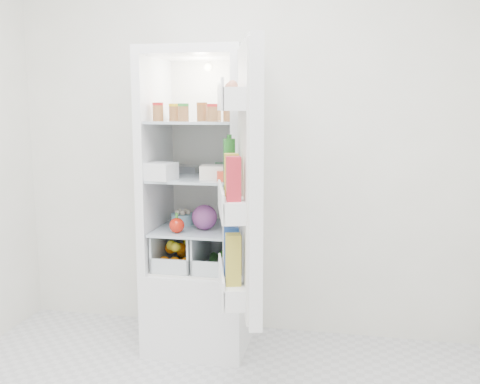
% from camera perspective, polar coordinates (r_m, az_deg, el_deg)
% --- Properties ---
extents(room_walls, '(3.02, 3.02, 2.61)m').
position_cam_1_polar(room_walls, '(1.99, -8.31, 12.57)').
color(room_walls, silver).
rests_on(room_walls, ground).
extents(refrigerator, '(0.60, 0.60, 1.80)m').
position_cam_1_polar(refrigerator, '(3.33, -4.02, -4.88)').
color(refrigerator, white).
rests_on(refrigerator, ground).
extents(shelf_low, '(0.49, 0.53, 0.01)m').
position_cam_1_polar(shelf_low, '(3.26, -4.32, -3.85)').
color(shelf_low, '#ADBDCB').
rests_on(shelf_low, refrigerator).
extents(shelf_mid, '(0.49, 0.53, 0.02)m').
position_cam_1_polar(shelf_mid, '(3.20, -4.38, 1.56)').
color(shelf_mid, '#ADBDCB').
rests_on(shelf_mid, refrigerator).
extents(shelf_top, '(0.49, 0.53, 0.02)m').
position_cam_1_polar(shelf_top, '(3.18, -4.46, 7.47)').
color(shelf_top, '#ADBDCB').
rests_on(shelf_top, refrigerator).
extents(crisper_left, '(0.23, 0.46, 0.22)m').
position_cam_1_polar(crisper_left, '(3.32, -6.34, -5.94)').
color(crisper_left, silver).
rests_on(crisper_left, refrigerator).
extents(crisper_right, '(0.23, 0.46, 0.22)m').
position_cam_1_polar(crisper_right, '(3.26, -2.21, -6.18)').
color(crisper_right, silver).
rests_on(crisper_right, refrigerator).
extents(condiment_jars, '(0.46, 0.34, 0.08)m').
position_cam_1_polar(condiment_jars, '(3.12, -4.93, 8.35)').
color(condiment_jars, '#B21919').
rests_on(condiment_jars, shelf_top).
extents(squeeze_bottle, '(0.07, 0.07, 0.19)m').
position_cam_1_polar(squeeze_bottle, '(3.27, -0.10, 9.36)').
color(squeeze_bottle, white).
rests_on(squeeze_bottle, shelf_top).
extents(tub_white, '(0.18, 0.18, 0.10)m').
position_cam_1_polar(tub_white, '(3.06, -8.45, 2.20)').
color(tub_white, white).
rests_on(tub_white, shelf_mid).
extents(tub_cream, '(0.15, 0.15, 0.08)m').
position_cam_1_polar(tub_cream, '(3.07, -2.96, 2.13)').
color(tub_cream, white).
rests_on(tub_cream, shelf_mid).
extents(tin_red, '(0.09, 0.09, 0.06)m').
position_cam_1_polar(tin_red, '(2.98, -1.69, 1.71)').
color(tin_red, red).
rests_on(tin_red, shelf_mid).
extents(foil_tray, '(0.18, 0.14, 0.04)m').
position_cam_1_polar(foil_tray, '(3.41, -5.77, 2.48)').
color(foil_tray, '#B6B6BA').
rests_on(foil_tray, shelf_mid).
extents(tub_green, '(0.13, 0.16, 0.07)m').
position_cam_1_polar(tub_green, '(3.23, -1.70, 2.44)').
color(tub_green, '#3F8B55').
rests_on(tub_green, shelf_mid).
extents(red_cabbage, '(0.15, 0.15, 0.15)m').
position_cam_1_polar(red_cabbage, '(3.17, -3.81, -2.70)').
color(red_cabbage, '#551E58').
rests_on(red_cabbage, shelf_low).
extents(bell_pepper, '(0.09, 0.09, 0.09)m').
position_cam_1_polar(bell_pepper, '(3.11, -6.75, -3.56)').
color(bell_pepper, red).
rests_on(bell_pepper, shelf_low).
extents(mushroom_bowl, '(0.15, 0.15, 0.07)m').
position_cam_1_polar(mushroom_bowl, '(3.33, -6.13, -2.89)').
color(mushroom_bowl, '#98D1E3').
rests_on(mushroom_bowl, shelf_low).
extents(citrus_pile, '(0.20, 0.31, 0.16)m').
position_cam_1_polar(citrus_pile, '(3.30, -6.58, -6.46)').
color(citrus_pile, orange).
rests_on(citrus_pile, refrigerator).
extents(veg_pile, '(0.16, 0.30, 0.10)m').
position_cam_1_polar(veg_pile, '(3.27, -2.12, -6.99)').
color(veg_pile, '#1C531B').
rests_on(veg_pile, refrigerator).
extents(fridge_door, '(0.31, 0.59, 1.30)m').
position_cam_1_polar(fridge_door, '(2.57, 0.42, 0.69)').
color(fridge_door, white).
rests_on(fridge_door, refrigerator).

